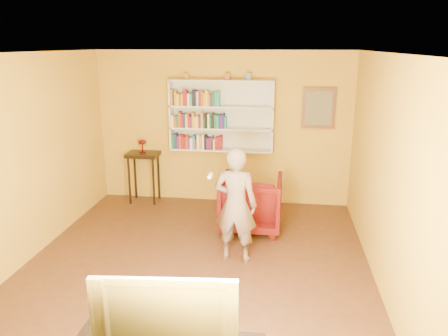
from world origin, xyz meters
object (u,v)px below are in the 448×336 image
Objects in this scene: person at (236,205)px; television at (167,308)px; bookshelf at (222,116)px; armchair at (251,203)px; ruby_lustre at (142,143)px; console_table at (143,161)px.

person is 1.41× the size of television.
bookshelf reaches higher than person.
armchair is at bearing -61.64° from bookshelf.
ruby_lustre reaches higher than armchair.
television reaches higher than console_table.
television is (1.64, -4.50, -0.23)m from ruby_lustre.
console_table is at bearing -39.29° from person.
bookshelf is 1.64× the size of television.
television is at bearing 91.51° from person.
bookshelf is at bearing 6.47° from ruby_lustre.
console_table is 0.33m from ruby_lustre.
television is (1.64, -4.50, 0.10)m from console_table.
ruby_lustre is 2.34m from armchair.
console_table reaches higher than armchair.
armchair is at bearing 78.56° from television.
console_table is at bearing 104.80° from television.
bookshelf reaches higher than console_table.
armchair is (2.02, -0.98, -0.33)m from console_table.
ruby_lustre is at bearing -25.06° from armchair.
bookshelf is 1.64m from console_table.
bookshelf is 1.96× the size of console_table.
console_table is 2.27m from armchair.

